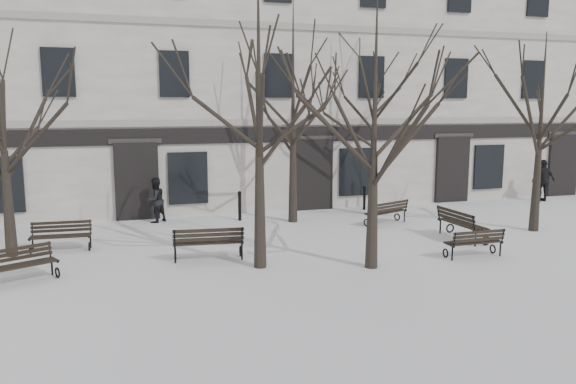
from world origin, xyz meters
name	(u,v)px	position (x,y,z in m)	size (l,w,h in m)	color
ground	(288,270)	(0.00, 0.00, 0.00)	(100.00, 100.00, 0.00)	white
building	(207,78)	(0.00, 12.96, 5.52)	(40.40, 10.20, 11.40)	silver
tree_1	(259,80)	(-0.63, 0.47, 4.89)	(5.48, 5.48, 7.83)	black
tree_2	(375,100)	(2.18, -0.42, 4.40)	(4.93, 4.93, 7.04)	black
tree_3	(542,109)	(9.42, 2.01, 4.15)	(4.65, 4.65, 6.64)	black
tree_4	(0,97)	(-7.15, 3.63, 4.48)	(5.02, 5.02, 7.17)	black
tree_5	(293,86)	(1.96, 5.84, 4.95)	(5.55, 5.55, 7.92)	black
tree_6	(375,79)	(5.36, 6.26, 5.26)	(5.89, 5.89, 8.42)	black
bench_0	(19,264)	(-6.54, 0.87, 0.47)	(1.79, 1.31, 0.86)	black
bench_1	(208,242)	(-1.84, 1.53, 0.53)	(1.98, 0.90, 0.97)	black
bench_2	(475,242)	(5.39, -0.36, 0.45)	(1.66, 0.61, 0.83)	black
bench_3	(61,235)	(-5.85, 3.87, 0.47)	(1.74, 0.72, 0.86)	black
bench_4	(387,211)	(5.07, 4.38, 0.47)	(1.82, 1.21, 0.87)	black
bench_5	(461,223)	(6.27, 1.63, 0.53)	(0.78, 1.97, 0.98)	black
bollard_a	(240,205)	(0.13, 6.63, 0.60)	(0.14, 0.14, 1.11)	black
bollard_b	(364,197)	(5.49, 7.27, 0.54)	(0.13, 0.13, 1.00)	black
pedestrian_b	(156,222)	(-2.89, 7.19, 0.00)	(0.80, 0.63, 1.65)	black
pedestrian_c	(542,201)	(13.98, 6.84, 0.00)	(1.10, 0.46, 1.88)	black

